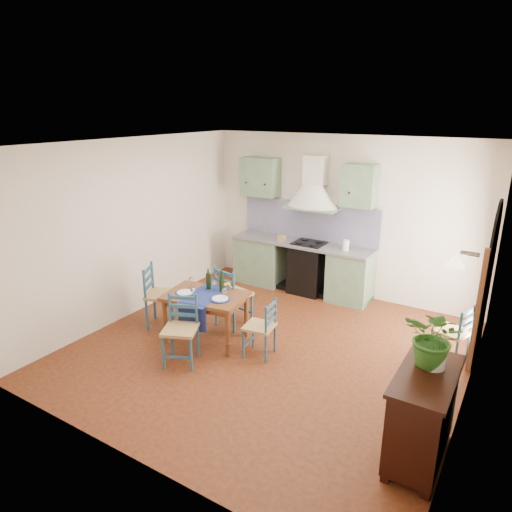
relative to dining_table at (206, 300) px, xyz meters
The scene contains 13 objects.
floor 1.12m from the dining_table, 14.88° to the left, with size 5.00×5.00×0.00m, color #42190E.
back_wall 2.60m from the dining_table, 80.31° to the left, with size 5.00×0.96×2.80m.
right_wall 3.51m from the dining_table, ahead, with size 0.26×5.00×2.80m.
left_wall 1.79m from the dining_table, behind, with size 0.04×5.00×2.80m, color silver.
ceiling 2.37m from the dining_table, 14.88° to the left, with size 5.00×5.00×0.01m, color silver.
dining_table is the anchor object (origin of this frame).
chair_near 0.67m from the dining_table, 82.91° to the right, with size 0.56×0.56×0.91m.
chair_far 0.59m from the dining_table, 84.71° to the left, with size 0.53×0.53×0.97m.
chair_left 0.90m from the dining_table, behind, with size 0.61×0.61×0.97m.
chair_right 0.92m from the dining_table, ahead, with size 0.43×0.43×0.81m.
chair_spare 3.37m from the dining_table, 21.46° to the left, with size 0.48×0.48×0.81m.
sideboard 3.27m from the dining_table, 14.44° to the right, with size 0.50×1.05×0.94m.
potted_plant 3.29m from the dining_table, 11.80° to the right, with size 0.52×0.45×0.58m, color #2A621E.
Camera 1 is at (2.82, -4.92, 3.23)m, focal length 32.00 mm.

